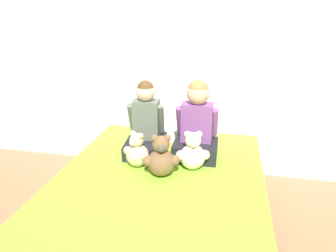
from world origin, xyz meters
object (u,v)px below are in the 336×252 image
Objects in this scene: child_on_right at (197,126)px; pillow_at_headboard at (177,131)px; child_on_left at (146,126)px; bed at (157,209)px; teddy_bear_between_children at (161,158)px; teddy_bear_held_by_right_child at (193,153)px; teddy_bear_held_by_left_child at (137,152)px.

pillow_at_headboard is (-0.22, 0.37, -0.22)m from child_on_right.
child_on_left reaches higher than pillow_at_headboard.
teddy_bear_between_children reaches higher than bed.
teddy_bear_held_by_right_child is 0.96× the size of teddy_bear_between_children.
child_on_right is (0.22, 0.47, 0.51)m from bed.
pillow_at_headboard is (-0.01, 0.74, -0.08)m from teddy_bear_between_children.
teddy_bear_held_by_left_child is (-0.21, 0.20, 0.36)m from bed.
child_on_left is 0.96× the size of child_on_right.
bed is 6.30× the size of teddy_bear_between_children.
teddy_bear_between_children reaches higher than teddy_bear_held_by_left_child.
teddy_bear_held_by_left_child is (-0.43, -0.27, -0.15)m from child_on_right.
pillow_at_headboard is at bearing 120.21° from child_on_right.
teddy_bear_held_by_right_child reaches higher than bed.
pillow_at_headboard is at bearing 76.01° from teddy_bear_between_children.
teddy_bear_held_by_right_child is 0.52× the size of pillow_at_headboard.
teddy_bear_between_children is (-0.21, -0.15, 0.01)m from teddy_bear_held_by_right_child.
child_on_right is 0.53m from teddy_bear_held_by_left_child.
child_on_right is at bearing 56.83° from teddy_bear_held_by_left_child.
child_on_left reaches higher than teddy_bear_held_by_right_child.
teddy_bear_held_by_left_child is at bearing -95.12° from child_on_left.
teddy_bear_held_by_right_child is at bearing 30.75° from teddy_bear_held_by_left_child.
teddy_bear_held_by_right_child is (0.43, -0.23, -0.10)m from child_on_left.
child_on_left is 2.15× the size of teddy_bear_held_by_left_child.
bed is 0.39m from teddy_bear_between_children.
teddy_bear_held_by_left_child reaches higher than bed.
teddy_bear_between_children is 0.75m from pillow_at_headboard.
bed is at bearing -115.57° from child_on_right.
teddy_bear_held_by_right_child is at bearing -90.24° from child_on_right.
child_on_right reaches higher than teddy_bear_between_children.
teddy_bear_between_children is (0.22, -0.10, 0.02)m from teddy_bear_held_by_left_child.
bed is at bearing -145.15° from teddy_bear_held_by_right_child.
child_on_left is at bearing 115.12° from teddy_bear_held_by_left_child.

